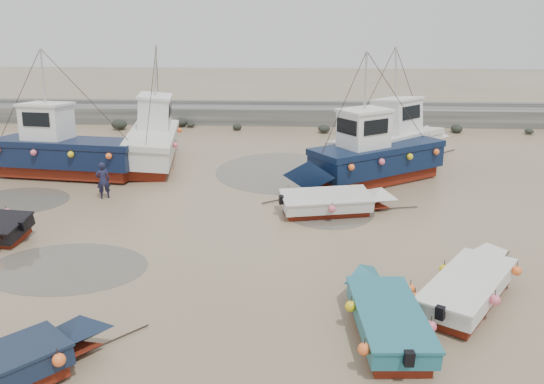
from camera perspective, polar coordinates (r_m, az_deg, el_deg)
The scene contains 14 objects.
ground at distance 18.76m, azimuth -7.50°, elevation -6.50°, with size 120.00×120.00×0.00m, color #977F62.
seawall at distance 39.45m, azimuth -1.98°, elevation 8.30°, with size 60.00×4.92×1.50m.
puddle_a at distance 18.85m, azimuth -21.20°, elevation -7.58°, with size 5.33×5.33×0.01m, color #565046.
puddle_b at distance 22.44m, azimuth 6.05°, elevation -2.01°, with size 3.87×3.87×0.01m, color #565046.
puddle_c at distance 26.03m, azimuth -25.67°, elevation -0.84°, with size 4.51×4.51×0.01m, color #565046.
puddle_d at distance 27.70m, azimuth 1.00°, elevation 2.25°, with size 6.87×6.87×0.01m, color #565046.
dinghy_2 at distance 14.54m, azimuth 12.08°, elevation -12.48°, with size 2.20×5.88×1.43m.
dinghy_3 at distance 16.66m, azimuth 20.80°, elevation -9.08°, with size 4.35×5.63×1.43m.
dinghy_5 at distance 22.08m, azimuth 6.73°, elevation -0.89°, with size 5.94×2.57×1.43m.
cabin_boat_0 at distance 28.83m, azimuth -22.28°, elevation 4.20°, with size 10.62×3.74×6.22m.
cabin_boat_1 at distance 29.87m, azimuth -12.82°, elevation 5.69°, with size 3.47×9.97×6.22m.
cabin_boat_2 at distance 25.79m, azimuth 10.28°, elevation 3.76°, with size 8.88×6.36×6.22m.
cabin_boat_3 at distance 28.80m, azimuth 13.23°, elevation 5.20°, with size 7.93×7.27×6.22m.
person at distance 24.97m, azimuth -17.53°, elevation -0.61°, with size 0.61×0.40×1.66m, color #191B34.
Camera 1 is at (3.22, -16.62, 8.08)m, focal length 35.00 mm.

